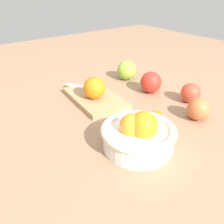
# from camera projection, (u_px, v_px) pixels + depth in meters

# --- Properties ---
(ground_plane) EXTENTS (2.40, 2.40, 0.00)m
(ground_plane) POSITION_uv_depth(u_px,v_px,m) (127.00, 107.00, 0.87)
(ground_plane) COLOR #997556
(bowl) EXTENTS (0.20, 0.20, 0.11)m
(bowl) POSITION_uv_depth(u_px,v_px,m) (138.00, 134.00, 0.65)
(bowl) COLOR white
(bowl) RESTS_ON ground_plane
(cutting_board) EXTENTS (0.27, 0.18, 0.02)m
(cutting_board) POSITION_uv_depth(u_px,v_px,m) (95.00, 98.00, 0.91)
(cutting_board) COLOR tan
(cutting_board) RESTS_ON ground_plane
(orange_on_board) EXTENTS (0.08, 0.08, 0.08)m
(orange_on_board) POSITION_uv_depth(u_px,v_px,m) (94.00, 88.00, 0.87)
(orange_on_board) COLOR orange
(orange_on_board) RESTS_ON cutting_board
(knife) EXTENTS (0.15, 0.07, 0.01)m
(knife) POSITION_uv_depth(u_px,v_px,m) (87.00, 88.00, 0.96)
(knife) COLOR silver
(knife) RESTS_ON cutting_board
(apple_front_left) EXTENTS (0.07, 0.07, 0.07)m
(apple_front_left) POSITION_uv_depth(u_px,v_px,m) (198.00, 109.00, 0.78)
(apple_front_left) COLOR #CC6638
(apple_front_left) RESTS_ON ground_plane
(apple_front_left_2) EXTENTS (0.07, 0.07, 0.07)m
(apple_front_left_2) POSITION_uv_depth(u_px,v_px,m) (191.00, 93.00, 0.89)
(apple_front_left_2) COLOR #D6422D
(apple_front_left_2) RESTS_ON ground_plane
(apple_front_right) EXTENTS (0.08, 0.08, 0.08)m
(apple_front_right) POSITION_uv_depth(u_px,v_px,m) (127.00, 70.00, 1.09)
(apple_front_right) COLOR #8EB738
(apple_front_right) RESTS_ON ground_plane
(apple_front_right_2) EXTENTS (0.08, 0.08, 0.08)m
(apple_front_right_2) POSITION_uv_depth(u_px,v_px,m) (151.00, 82.00, 0.96)
(apple_front_right_2) COLOR red
(apple_front_right_2) RESTS_ON ground_plane
(citrus_peel) EXTENTS (0.06, 0.06, 0.01)m
(citrus_peel) POSITION_uv_depth(u_px,v_px,m) (157.00, 113.00, 0.82)
(citrus_peel) COLOR orange
(citrus_peel) RESTS_ON ground_plane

